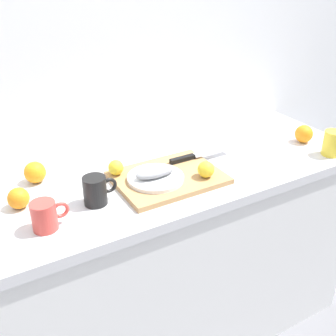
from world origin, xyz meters
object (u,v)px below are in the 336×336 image
(coffee_mug_2, at_px, (333,143))
(fish_fillet, at_px, (155,172))
(coffee_mug_1, at_px, (96,190))
(coffee_mug_0, at_px, (45,216))
(lemon_0, at_px, (206,169))
(cutting_board, at_px, (168,177))
(orange_0, at_px, (304,134))
(chef_knife, at_px, (194,156))
(white_plate, at_px, (156,178))

(coffee_mug_2, bearing_deg, fish_fillet, 169.00)
(fish_fillet, relative_size, coffee_mug_2, 1.31)
(coffee_mug_1, bearing_deg, coffee_mug_0, -162.46)
(coffee_mug_2, bearing_deg, lemon_0, 172.74)
(cutting_board, distance_m, fish_fillet, 0.07)
(coffee_mug_1, bearing_deg, coffee_mug_2, -7.86)
(cutting_board, height_order, coffee_mug_1, coffee_mug_1)
(cutting_board, relative_size, orange_0, 4.95)
(cutting_board, relative_size, chef_knife, 1.36)
(coffee_mug_0, bearing_deg, cutting_board, 9.19)
(white_plate, height_order, chef_knife, chef_knife)
(chef_knife, relative_size, lemon_0, 4.66)
(cutting_board, xyz_separation_m, white_plate, (-0.06, -0.01, 0.02))
(chef_knife, bearing_deg, coffee_mug_2, -22.97)
(cutting_board, relative_size, coffee_mug_1, 3.29)
(fish_fillet, bearing_deg, orange_0, 0.28)
(white_plate, distance_m, lemon_0, 0.19)
(cutting_board, xyz_separation_m, coffee_mug_1, (-0.29, -0.02, 0.04))
(cutting_board, bearing_deg, coffee_mug_2, -12.45)
(fish_fillet, distance_m, orange_0, 0.76)
(white_plate, height_order, fish_fillet, fish_fillet)
(coffee_mug_0, bearing_deg, fish_fillet, 9.40)
(fish_fillet, xyz_separation_m, orange_0, (0.76, 0.00, -0.01))
(cutting_board, height_order, coffee_mug_0, coffee_mug_0)
(fish_fillet, bearing_deg, lemon_0, -23.06)
(fish_fillet, xyz_separation_m, lemon_0, (0.17, -0.07, -0.00))
(white_plate, height_order, coffee_mug_0, coffee_mug_0)
(white_plate, xyz_separation_m, coffee_mug_0, (-0.42, -0.07, 0.02))
(cutting_board, distance_m, orange_0, 0.70)
(fish_fillet, distance_m, lemon_0, 0.19)
(fish_fillet, relative_size, orange_0, 1.96)
(coffee_mug_1, bearing_deg, white_plate, 2.62)
(white_plate, distance_m, coffee_mug_0, 0.43)
(white_plate, relative_size, orange_0, 2.61)
(coffee_mug_1, distance_m, orange_0, 0.99)
(fish_fillet, bearing_deg, cutting_board, 7.64)
(cutting_board, distance_m, coffee_mug_1, 0.29)
(lemon_0, relative_size, coffee_mug_1, 0.52)
(orange_0, bearing_deg, white_plate, -179.72)
(cutting_board, height_order, chef_knife, chef_knife)
(lemon_0, distance_m, coffee_mug_2, 0.60)
(chef_knife, bearing_deg, coffee_mug_0, -167.06)
(coffee_mug_0, relative_size, coffee_mug_2, 0.99)
(coffee_mug_1, distance_m, coffee_mug_2, 1.01)
(coffee_mug_1, bearing_deg, orange_0, 0.83)
(orange_0, bearing_deg, coffee_mug_0, -176.44)
(cutting_board, bearing_deg, white_plate, -172.36)
(coffee_mug_1, bearing_deg, cutting_board, 3.61)
(coffee_mug_0, height_order, coffee_mug_1, coffee_mug_1)
(chef_knife, xyz_separation_m, coffee_mug_1, (-0.45, -0.09, 0.02))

